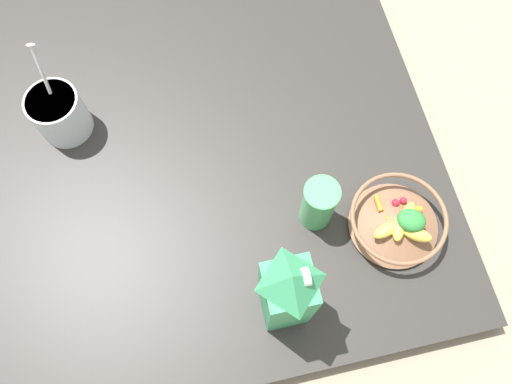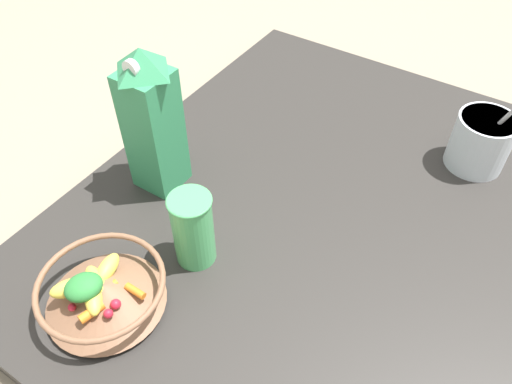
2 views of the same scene
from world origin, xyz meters
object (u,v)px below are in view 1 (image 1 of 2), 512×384
Objects in this scene: fruit_bowl at (397,221)px; yogurt_tub at (59,112)px; drinking_cup at (319,204)px; milk_carton at (287,294)px.

fruit_bowl is 0.88× the size of yogurt_tub.
yogurt_tub reaches higher than drinking_cup.
milk_carton is at bearing 146.81° from drinking_cup.
yogurt_tub is (0.53, 0.40, -0.09)m from milk_carton.
milk_carton is 0.23m from drinking_cup.
drinking_cup is at bearing -33.19° from milk_carton.
milk_carton reaches higher than yogurt_tub.
milk_carton reaches higher than fruit_bowl.
fruit_bowl is 0.80m from yogurt_tub.
milk_carton is at bearing 112.49° from fruit_bowl.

